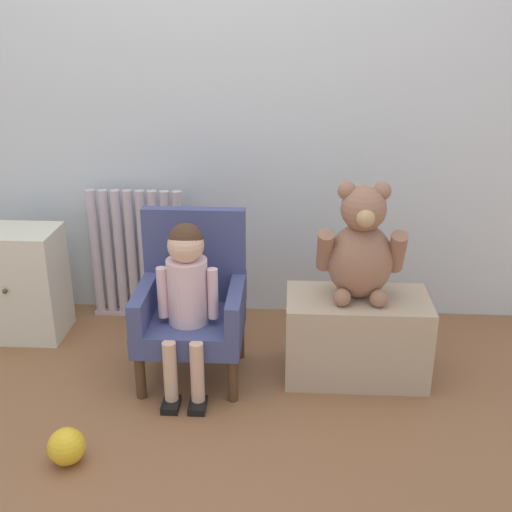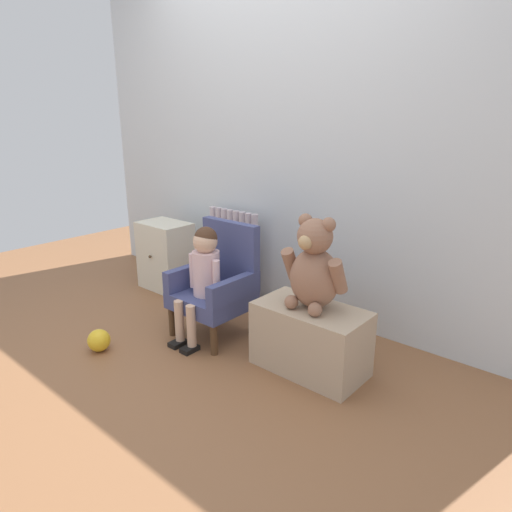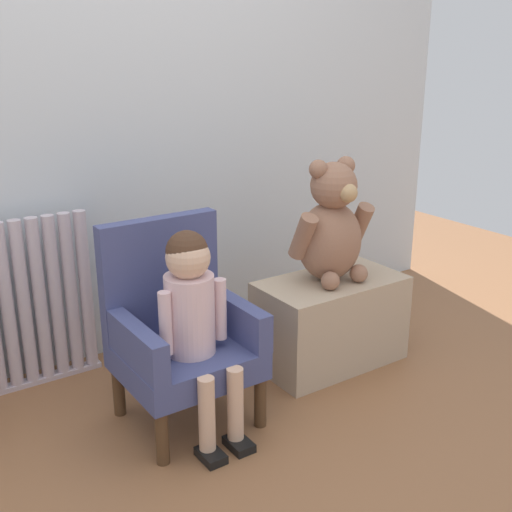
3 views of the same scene
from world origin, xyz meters
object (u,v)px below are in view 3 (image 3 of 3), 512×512
(child_armchair, at_px, (179,330))
(low_bench, at_px, (330,321))
(radiator, at_px, (32,304))
(large_teddy_bear, at_px, (331,228))
(child_figure, at_px, (194,305))

(child_armchair, bearing_deg, low_bench, 0.34)
(radiator, bearing_deg, child_armchair, -55.53)
(low_bench, bearing_deg, large_teddy_bear, 96.31)
(child_armchair, distance_m, child_figure, 0.18)
(radiator, height_order, child_figure, child_figure)
(child_armchair, bearing_deg, child_figure, -90.00)
(child_armchair, distance_m, low_bench, 0.73)
(child_figure, bearing_deg, radiator, 119.33)
(child_figure, distance_m, large_teddy_bear, 0.74)
(child_armchair, bearing_deg, radiator, 124.47)
(child_armchair, xyz_separation_m, large_teddy_bear, (0.71, 0.02, 0.26))
(child_armchair, xyz_separation_m, child_figure, (-0.00, -0.12, 0.13))
(child_armchair, relative_size, large_teddy_bear, 1.43)
(low_bench, bearing_deg, radiator, 154.03)
(child_armchair, height_order, large_teddy_bear, large_teddy_bear)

